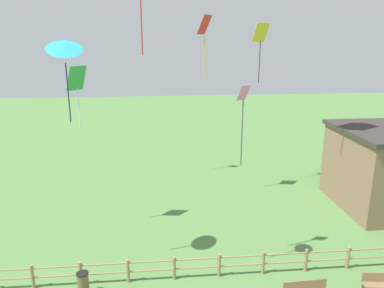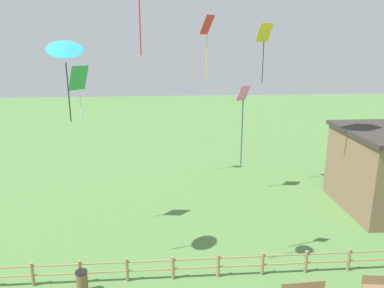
{
  "view_description": "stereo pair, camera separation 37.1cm",
  "coord_description": "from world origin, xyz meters",
  "px_view_note": "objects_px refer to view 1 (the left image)",
  "views": [
    {
      "loc": [
        -1.6,
        -7.31,
        9.79
      ],
      "look_at": [
        0.0,
        8.42,
        5.36
      ],
      "focal_mm": 35.0,
      "sensor_mm": 36.0,
      "label": 1
    },
    {
      "loc": [
        -1.23,
        -7.34,
        9.79
      ],
      "look_at": [
        0.0,
        8.42,
        5.36
      ],
      "focal_mm": 35.0,
      "sensor_mm": 36.0,
      "label": 2
    }
  ],
  "objects_px": {
    "kite_yellow_diamond": "(261,39)",
    "kite_red_diamond": "(204,33)",
    "trash_bin": "(83,284)",
    "kite_green_diamond": "(77,83)",
    "kite_cyan_delta": "(64,49)",
    "kite_pink_diamond": "(243,113)"
  },
  "relations": [
    {
      "from": "kite_yellow_diamond",
      "to": "kite_cyan_delta",
      "type": "distance_m",
      "value": 13.44
    },
    {
      "from": "trash_bin",
      "to": "kite_yellow_diamond",
      "type": "bearing_deg",
      "value": 47.76
    },
    {
      "from": "trash_bin",
      "to": "kite_red_diamond",
      "type": "distance_m",
      "value": 14.63
    },
    {
      "from": "trash_bin",
      "to": "kite_green_diamond",
      "type": "relative_size",
      "value": 0.33
    },
    {
      "from": "kite_red_diamond",
      "to": "kite_pink_diamond",
      "type": "height_order",
      "value": "kite_red_diamond"
    },
    {
      "from": "trash_bin",
      "to": "kite_red_diamond",
      "type": "bearing_deg",
      "value": 56.93
    },
    {
      "from": "kite_cyan_delta",
      "to": "kite_pink_diamond",
      "type": "relative_size",
      "value": 0.93
    },
    {
      "from": "kite_red_diamond",
      "to": "kite_cyan_delta",
      "type": "bearing_deg",
      "value": -130.84
    },
    {
      "from": "kite_green_diamond",
      "to": "kite_cyan_delta",
      "type": "bearing_deg",
      "value": -84.14
    },
    {
      "from": "kite_pink_diamond",
      "to": "kite_yellow_diamond",
      "type": "bearing_deg",
      "value": 70.52
    },
    {
      "from": "kite_cyan_delta",
      "to": "kite_pink_diamond",
      "type": "bearing_deg",
      "value": 0.86
    },
    {
      "from": "kite_green_diamond",
      "to": "kite_red_diamond",
      "type": "height_order",
      "value": "kite_red_diamond"
    },
    {
      "from": "kite_green_diamond",
      "to": "kite_pink_diamond",
      "type": "relative_size",
      "value": 0.85
    },
    {
      "from": "kite_yellow_diamond",
      "to": "kite_pink_diamond",
      "type": "distance_m",
      "value": 9.76
    },
    {
      "from": "kite_yellow_diamond",
      "to": "kite_green_diamond",
      "type": "relative_size",
      "value": 1.25
    },
    {
      "from": "kite_yellow_diamond",
      "to": "kite_red_diamond",
      "type": "bearing_deg",
      "value": -157.56
    },
    {
      "from": "trash_bin",
      "to": "kite_green_diamond",
      "type": "xyz_separation_m",
      "value": [
        -0.72,
        5.62,
        7.26
      ]
    },
    {
      "from": "kite_red_diamond",
      "to": "kite_pink_diamond",
      "type": "bearing_deg",
      "value": -84.64
    },
    {
      "from": "trash_bin",
      "to": "kite_pink_diamond",
      "type": "xyz_separation_m",
      "value": [
        6.66,
        1.98,
        6.35
      ]
    },
    {
      "from": "kite_yellow_diamond",
      "to": "kite_green_diamond",
      "type": "height_order",
      "value": "kite_yellow_diamond"
    },
    {
      "from": "kite_yellow_diamond",
      "to": "kite_green_diamond",
      "type": "xyz_separation_m",
      "value": [
        -10.48,
        -5.13,
        -2.06
      ]
    },
    {
      "from": "trash_bin",
      "to": "kite_green_diamond",
      "type": "bearing_deg",
      "value": 97.29
    }
  ]
}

